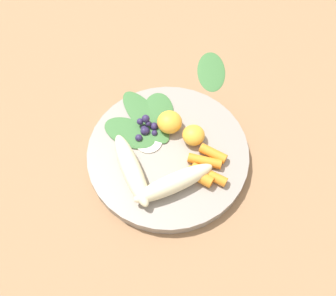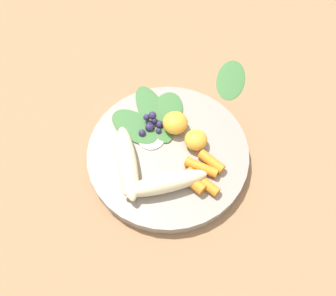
% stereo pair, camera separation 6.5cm
% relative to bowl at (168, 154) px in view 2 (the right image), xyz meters
% --- Properties ---
extents(ground_plane, '(2.40, 2.40, 0.00)m').
position_rel_bowl_xyz_m(ground_plane, '(0.00, 0.00, -0.01)').
color(ground_plane, '#99704C').
extents(bowl, '(0.29, 0.29, 0.02)m').
position_rel_bowl_xyz_m(bowl, '(0.00, 0.00, 0.00)').
color(bowl, gray).
rests_on(bowl, ground_plane).
extents(banana_peeled_left, '(0.15, 0.06, 0.03)m').
position_rel_bowl_xyz_m(banana_peeled_left, '(0.03, 0.06, 0.03)').
color(banana_peeled_left, beige).
rests_on(banana_peeled_left, bowl).
extents(banana_peeled_right, '(0.07, 0.15, 0.03)m').
position_rel_bowl_xyz_m(banana_peeled_right, '(0.08, -0.00, 0.03)').
color(banana_peeled_right, beige).
rests_on(banana_peeled_right, bowl).
extents(orange_segment_near, '(0.05, 0.05, 0.03)m').
position_rel_bowl_xyz_m(orange_segment_near, '(-0.03, -0.04, 0.03)').
color(orange_segment_near, '#F4A833').
rests_on(orange_segment_near, bowl).
extents(orange_segment_far, '(0.04, 0.04, 0.03)m').
position_rel_bowl_xyz_m(orange_segment_far, '(-0.05, 0.01, 0.03)').
color(orange_segment_far, '#F4A833').
rests_on(orange_segment_far, bowl).
extents(carrot_front, '(0.04, 0.05, 0.02)m').
position_rel_bowl_xyz_m(carrot_front, '(-0.01, 0.08, 0.02)').
color(carrot_front, orange).
rests_on(carrot_front, bowl).
extents(carrot_mid_left, '(0.04, 0.06, 0.02)m').
position_rel_bowl_xyz_m(carrot_mid_left, '(-0.03, 0.08, 0.02)').
color(carrot_mid_left, orange).
rests_on(carrot_mid_left, bowl).
extents(carrot_mid_right, '(0.05, 0.06, 0.02)m').
position_rel_bowl_xyz_m(carrot_mid_right, '(-0.04, 0.06, 0.02)').
color(carrot_mid_right, orange).
rests_on(carrot_mid_right, bowl).
extents(carrot_rear, '(0.04, 0.05, 0.02)m').
position_rel_bowl_xyz_m(carrot_rear, '(-0.06, 0.05, 0.02)').
color(carrot_rear, orange).
rests_on(carrot_rear, bowl).
extents(blueberry_pile, '(0.05, 0.04, 0.03)m').
position_rel_bowl_xyz_m(blueberry_pile, '(0.01, -0.06, 0.02)').
color(blueberry_pile, '#2D234C').
rests_on(blueberry_pile, bowl).
extents(coconut_shred_patch, '(0.05, 0.05, 0.00)m').
position_rel_bowl_xyz_m(coconut_shred_patch, '(0.02, -0.04, 0.01)').
color(coconut_shred_patch, white).
rests_on(coconut_shred_patch, bowl).
extents(kale_leaf_left, '(0.10, 0.11, 0.00)m').
position_rel_bowl_xyz_m(kale_leaf_left, '(-0.03, -0.08, 0.01)').
color(kale_leaf_left, '#3D7038').
rests_on(kale_leaf_left, bowl).
extents(kale_leaf_right, '(0.05, 0.14, 0.00)m').
position_rel_bowl_xyz_m(kale_leaf_right, '(-0.01, -0.08, 0.01)').
color(kale_leaf_right, '#3D7038').
rests_on(kale_leaf_right, bowl).
extents(kale_leaf_rear, '(0.10, 0.12, 0.00)m').
position_rel_bowl_xyz_m(kale_leaf_rear, '(0.03, -0.07, 0.01)').
color(kale_leaf_rear, '#3D7038').
rests_on(kale_leaf_rear, bowl).
extents(kale_leaf_stray, '(0.11, 0.12, 0.01)m').
position_rel_bowl_xyz_m(kale_leaf_stray, '(-0.19, -0.11, -0.01)').
color(kale_leaf_stray, '#3D7038').
rests_on(kale_leaf_stray, ground_plane).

